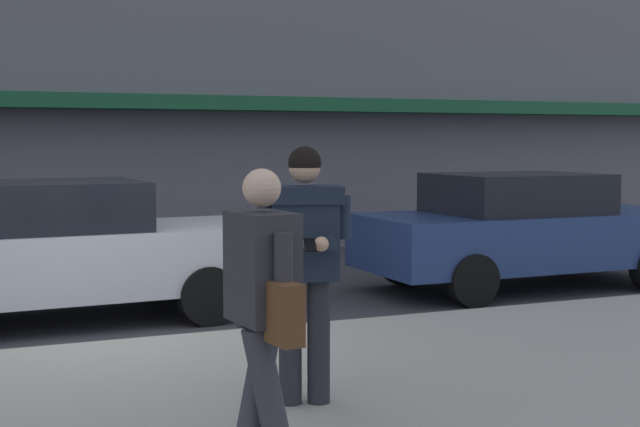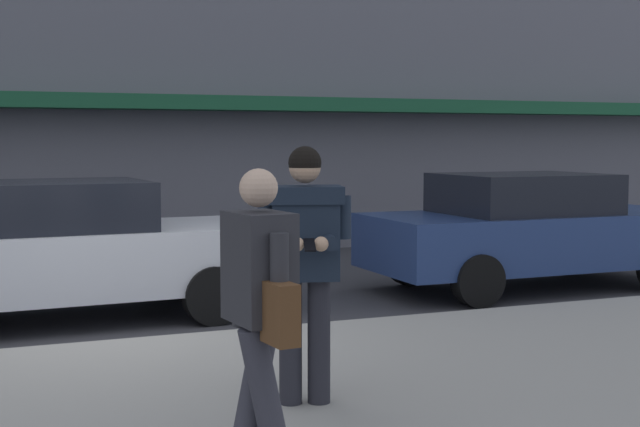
{
  "view_description": "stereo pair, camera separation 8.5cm",
  "coord_description": "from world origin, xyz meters",
  "px_view_note": "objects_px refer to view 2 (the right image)",
  "views": [
    {
      "loc": [
        -1.3,
        -8.42,
        1.99
      ],
      "look_at": [
        1.03,
        -2.9,
        1.49
      ],
      "focal_mm": 50.0,
      "sensor_mm": 36.0,
      "label": 1
    },
    {
      "loc": [
        -1.22,
        -8.46,
        1.99
      ],
      "look_at": [
        1.03,
        -2.9,
        1.49
      ],
      "focal_mm": 50.0,
      "sensor_mm": 36.0,
      "label": 2
    }
  ],
  "objects_px": {
    "pedestrian_with_bag": "(261,303)",
    "man_texting_on_phone": "(305,246)",
    "parked_sedan_far": "(531,230)",
    "parked_sedan_mid": "(62,250)"
  },
  "relations": [
    {
      "from": "parked_sedan_mid",
      "to": "parked_sedan_far",
      "type": "xyz_separation_m",
      "value": [
        6.01,
        -0.13,
        0.0
      ]
    },
    {
      "from": "man_texting_on_phone",
      "to": "pedestrian_with_bag",
      "type": "bearing_deg",
      "value": -121.06
    },
    {
      "from": "parked_sedan_far",
      "to": "man_texting_on_phone",
      "type": "distance_m",
      "value": 6.37
    },
    {
      "from": "parked_sedan_mid",
      "to": "pedestrian_with_bag",
      "type": "relative_size",
      "value": 2.69
    },
    {
      "from": "pedestrian_with_bag",
      "to": "parked_sedan_far",
      "type": "bearing_deg",
      "value": 43.9
    },
    {
      "from": "man_texting_on_phone",
      "to": "pedestrian_with_bag",
      "type": "distance_m",
      "value": 1.39
    },
    {
      "from": "parked_sedan_mid",
      "to": "parked_sedan_far",
      "type": "relative_size",
      "value": 1.02
    },
    {
      "from": "parked_sedan_far",
      "to": "pedestrian_with_bag",
      "type": "height_order",
      "value": "pedestrian_with_bag"
    },
    {
      "from": "pedestrian_with_bag",
      "to": "man_texting_on_phone",
      "type": "bearing_deg",
      "value": 58.94
    },
    {
      "from": "parked_sedan_mid",
      "to": "man_texting_on_phone",
      "type": "relative_size",
      "value": 2.54
    }
  ]
}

